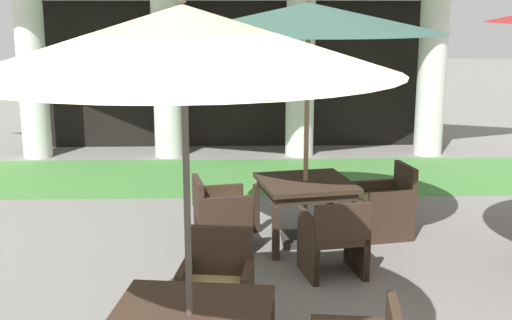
% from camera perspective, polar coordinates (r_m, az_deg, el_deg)
% --- Properties ---
extents(lawn_strip, '(10.03, 2.39, 0.01)m').
position_cam_1_polar(lawn_strip, '(10.61, -1.85, -1.40)').
color(lawn_strip, '#47843D').
rests_on(lawn_strip, ground).
extents(patio_umbrella_mid_left, '(2.57, 2.57, 2.72)m').
position_cam_1_polar(patio_umbrella_mid_left, '(3.94, -6.22, 9.85)').
color(patio_umbrella_mid_left, '#2D2D2D').
rests_on(patio_umbrella_mid_left, ground).
extents(patio_chair_mid_left_north, '(0.62, 0.57, 0.90)m').
position_cam_1_polar(patio_chair_mid_left_north, '(5.47, -3.35, -11.15)').
color(patio_chair_mid_left_north, '#38281E').
rests_on(patio_chair_mid_left_north, ground).
extents(patio_table_mid_right, '(1.17, 1.17, 0.73)m').
position_cam_1_polar(patio_table_mid_right, '(7.57, 4.23, -2.47)').
color(patio_table_mid_right, '#38281E').
rests_on(patio_table_mid_right, ground).
extents(patio_umbrella_mid_right, '(2.94, 2.94, 2.74)m').
position_cam_1_polar(patio_umbrella_mid_right, '(7.30, 4.48, 11.85)').
color(patio_umbrella_mid_right, '#2D2D2D').
rests_on(patio_umbrella_mid_right, ground).
extents(patio_chair_mid_right_west, '(0.67, 0.65, 0.81)m').
position_cam_1_polar(patio_chair_mid_right_west, '(7.42, -3.14, -4.65)').
color(patio_chair_mid_right_west, '#38281E').
rests_on(patio_chair_mid_right_west, ground).
extents(patio_chair_mid_right_east, '(0.67, 0.64, 0.84)m').
position_cam_1_polar(patio_chair_mid_right_east, '(7.98, 11.04, -3.69)').
color(patio_chair_mid_right_east, '#38281E').
rests_on(patio_chair_mid_right_east, ground).
extents(patio_chair_mid_right_south, '(0.68, 0.67, 0.81)m').
position_cam_1_polar(patio_chair_mid_right_south, '(6.75, 6.66, -6.59)').
color(patio_chair_mid_right_south, '#38281E').
rests_on(patio_chair_mid_right_south, ground).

